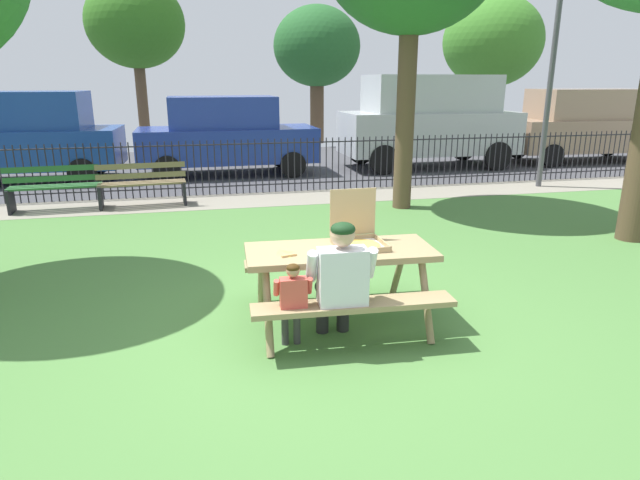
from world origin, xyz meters
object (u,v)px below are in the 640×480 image
object	(u,v)px
picnic_table_foreground	(340,266)
far_tree_center	(317,48)
adult_at_table	(340,279)
child_at_table	(293,298)
lamp_post_walkway	(553,63)
pizza_slice_on_table	(286,253)
far_tree_midleft	(135,24)
park_bench_left	(55,189)
far_tree_midright	(493,42)
parked_car_right	(429,119)
pizza_box_open	(358,235)
parked_car_left	(16,135)
parked_car_far_right	(586,124)
park_bench_center	(142,185)
parked_car_center	(226,135)

from	to	relation	value
picnic_table_foreground	far_tree_center	distance (m)	16.37
adult_at_table	child_at_table	xyz separation A→B (m)	(-0.43, -0.01, -0.14)
lamp_post_walkway	pizza_slice_on_table	bearing A→B (deg)	-138.58
far_tree_midleft	far_tree_center	xyz separation A→B (m)	(6.31, -0.00, -0.68)
picnic_table_foreground	far_tree_midleft	bearing A→B (deg)	100.85
pizza_slice_on_table	park_bench_left	size ratio (longest dim) A/B	0.15
lamp_post_walkway	far_tree_midright	distance (m)	10.69
child_at_table	far_tree_midleft	size ratio (longest dim) A/B	0.15
parked_car_right	pizza_box_open	bearing A→B (deg)	-117.55
lamp_post_walkway	parked_car_left	bearing A→B (deg)	164.51
picnic_table_foreground	parked_car_far_right	world-z (taller)	parked_car_far_right
parked_car_right	far_tree_midleft	distance (m)	10.73
park_bench_left	lamp_post_walkway	bearing A→B (deg)	0.83
pizza_box_open	far_tree_midleft	xyz separation A→B (m)	(-3.22, 15.69, 3.28)
child_at_table	far_tree_midright	size ratio (longest dim) A/B	0.15
park_bench_left	park_bench_center	size ratio (longest dim) A/B	1.00
far_tree_center	park_bench_center	bearing A→B (deg)	-119.40
pizza_box_open	parked_car_center	world-z (taller)	parked_car_center
pizza_slice_on_table	parked_car_right	distance (m)	10.76
pizza_box_open	adult_at_table	size ratio (longest dim) A/B	0.44
pizza_slice_on_table	lamp_post_walkway	xyz separation A→B (m)	(6.82, 6.01, 1.89)
far_tree_midright	parked_car_center	bearing A→B (deg)	-148.89
lamp_post_walkway	parked_car_left	distance (m)	12.17
lamp_post_walkway	parked_car_left	world-z (taller)	lamp_post_walkway
picnic_table_foreground	parked_car_left	size ratio (longest dim) A/B	0.40
child_at_table	far_tree_midright	distance (m)	19.89
picnic_table_foreground	parked_car_center	xyz separation A→B (m)	(-0.52, 9.19, 0.41)
adult_at_table	far_tree_center	bearing A→B (deg)	78.13
picnic_table_foreground	far_tree_midright	size ratio (longest dim) A/B	0.34
picnic_table_foreground	parked_car_right	bearing A→B (deg)	61.69
parked_car_center	parked_car_right	world-z (taller)	parked_car_right
lamp_post_walkway	far_tree_midleft	bearing A→B (deg)	133.48
picnic_table_foreground	far_tree_center	size ratio (longest dim) A/B	0.38
pizza_box_open	parked_car_center	distance (m)	9.13
parked_car_far_right	far_tree_midright	xyz separation A→B (m)	(0.50, 6.59, 2.66)
parked_car_right	far_tree_midright	distance (m)	8.89
picnic_table_foreground	parked_car_far_right	distance (m)	13.52
park_bench_left	far_tree_center	bearing A→B (deg)	54.33
park_bench_center	pizza_slice_on_table	bearing A→B (deg)	-73.09
parked_car_left	pizza_slice_on_table	bearing A→B (deg)	-62.47
parked_car_left	parked_car_right	distance (m)	10.30
far_tree_midright	lamp_post_walkway	bearing A→B (deg)	-112.78
park_bench_center	far_tree_midleft	world-z (taller)	far_tree_midleft
picnic_table_foreground	adult_at_table	xyz separation A→B (m)	(-0.13, -0.50, 0.06)
child_at_table	parked_car_far_right	world-z (taller)	parked_car_far_right
pizza_box_open	parked_car_far_right	distance (m)	13.30
parked_car_left	adult_at_table	bearing A→B (deg)	-61.67
parked_car_center	parked_car_far_right	distance (m)	10.41
child_at_table	park_bench_center	xyz separation A→B (m)	(-1.76, 6.32, -0.10)
park_bench_left	far_tree_center	world-z (taller)	far_tree_center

